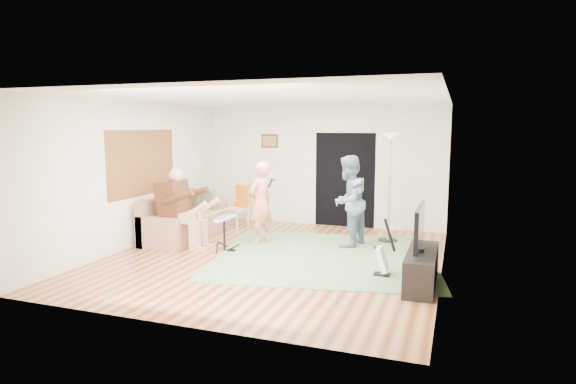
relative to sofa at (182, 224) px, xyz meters
The scene contains 19 objects.
floor 2.44m from the sofa, 18.88° to the right, with size 6.00×6.00×0.00m, color brown.
walls 2.65m from the sofa, 18.88° to the right, with size 5.50×6.00×2.70m, color silver, non-canonical shape.
ceiling 3.42m from the sofa, 18.88° to the right, with size 6.00×6.00×0.00m, color white.
window_blinds 1.47m from the sofa, 127.60° to the right, with size 2.05×2.05×0.00m, color brown.
doorway 3.68m from the sofa, 37.79° to the left, with size 2.10×2.10×0.00m, color black.
picture_frame 2.93m from the sofa, 64.67° to the left, with size 0.42×0.03×0.32m, color #3F2314.
area_rug 3.14m from the sofa, ahead, with size 3.68×3.44×0.02m, color #557849.
sofa is the anchor object (origin of this frame).
drummer 0.84m from the sofa, 55.97° to the right, with size 0.96×0.54×1.48m.
drum_kit 1.45m from the sofa, 26.67° to the right, with size 0.36×0.64×0.66m.
singer 1.76m from the sofa, ahead, with size 0.58×0.38×1.58m, color #E77E64.
microphone 2.09m from the sofa, ahead, with size 0.06×0.06×0.24m, color black, non-canonical shape.
guitarist 3.39m from the sofa, ahead, with size 0.83×0.65×1.71m, color slate.
guitar_held 3.65m from the sofa, ahead, with size 0.12×0.60×0.26m, color white, non-canonical shape.
guitar_spare 4.37m from the sofa, 15.46° to the right, with size 0.32×0.29×0.88m.
torchiere_lamp 4.28m from the sofa, 15.18° to the left, with size 0.38×0.38×2.11m.
dining_chair 1.43m from the sofa, 62.76° to the left, with size 0.52×0.54×0.94m.
tv_cabinet 5.00m from the sofa, 16.59° to the right, with size 0.40×1.40×0.50m, color black.
television 4.99m from the sofa, 16.75° to the right, with size 0.06×1.12×0.58m, color black.
Camera 1 is at (2.92, -7.47, 2.24)m, focal length 30.00 mm.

